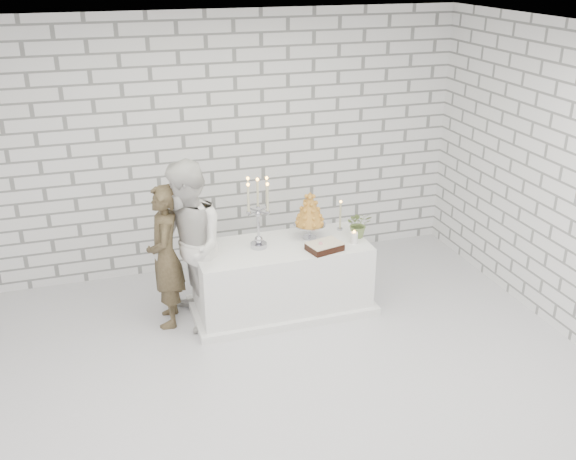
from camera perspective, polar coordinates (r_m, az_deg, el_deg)
The scene contains 13 objects.
ground at distance 6.04m, azimuth -1.29°, elevation -12.97°, with size 6.00×5.00×0.01m, color silver.
ceiling at distance 4.91m, azimuth -1.61°, elevation 16.57°, with size 6.00×5.00×0.01m, color white.
wall_back at distance 7.60m, azimuth -6.77°, elevation 7.29°, with size 6.00×0.01×3.00m, color white.
wall_front at distance 3.30m, azimuth 11.35°, elevation -16.22°, with size 6.00×0.01×3.00m, color white.
cake_table at distance 6.94m, azimuth -0.56°, elevation -4.17°, with size 1.80×0.80×0.75m, color white.
groom at distance 6.65m, azimuth -10.67°, elevation -2.26°, with size 0.55×0.36×1.51m, color #403420.
bride at distance 6.52m, azimuth -8.73°, elevation -1.48°, with size 0.85×0.66×1.74m, color silver.
candelabra at distance 6.59m, azimuth -2.63°, elevation 1.46°, with size 0.31×0.31×0.75m, color #A6A5B0, non-canonical shape.
croquembouche at distance 6.84m, azimuth 1.91°, elevation 1.31°, with size 0.34×0.34×0.53m, color #97601D, non-canonical shape.
chocolate_cake at distance 6.66m, azimuth 3.22°, elevation -1.45°, with size 0.34×0.24×0.08m, color black.
pillar_candle at distance 6.84m, azimuth 5.78°, elevation -0.67°, with size 0.08×0.08×0.12m, color white.
extra_taper at distance 7.11m, azimuth 4.59°, elevation 1.21°, with size 0.06×0.06×0.32m, color #BDB791.
flowers at distance 6.96m, azimuth 6.21°, elevation 0.52°, with size 0.26×0.23×0.29m, color #426431.
Camera 1 is at (-1.35, -4.68, 3.57)m, focal length 40.67 mm.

